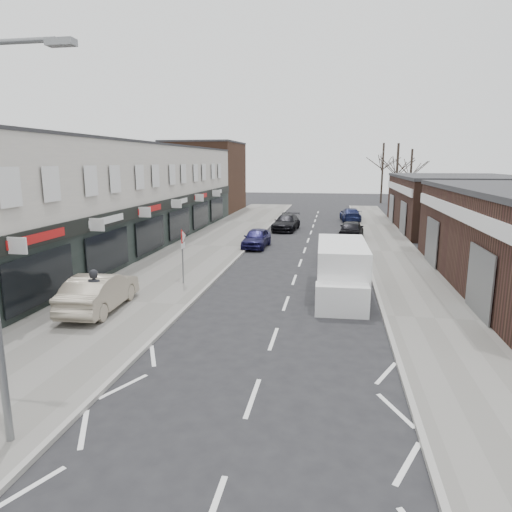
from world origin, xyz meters
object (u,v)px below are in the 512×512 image
at_px(parked_car_left_b, 286,223).
at_px(parked_car_right_b, 351,230).
at_px(parked_car_right_c, 350,215).
at_px(parked_car_left_a, 256,238).
at_px(sedan_on_pavement, 99,291).
at_px(white_van, 342,271).
at_px(pedestrian, 95,294).
at_px(parked_car_right_a, 338,249).
at_px(warning_sign, 183,241).

relative_size(parked_car_left_b, parked_car_right_b, 1.07).
height_order(parked_car_right_b, parked_car_right_c, parked_car_right_b).
bearing_deg(parked_car_left_a, sedan_on_pavement, -101.37).
distance_m(parked_car_left_b, parked_car_right_b, 6.71).
height_order(white_van, parked_car_left_b, white_van).
relative_size(parked_car_left_a, parked_car_right_c, 0.86).
relative_size(pedestrian, parked_car_right_c, 0.41).
bearing_deg(parked_car_left_a, parked_car_left_b, 84.61).
relative_size(sedan_on_pavement, parked_car_right_a, 0.93).
bearing_deg(parked_car_right_a, parked_car_right_c, -93.95).
distance_m(parked_car_right_b, parked_car_right_c, 11.35).
xyz_separation_m(parked_car_right_a, parked_car_right_b, (1.03, 8.20, -0.04)).
height_order(parked_car_left_b, parked_car_right_b, parked_car_right_b).
bearing_deg(sedan_on_pavement, parked_car_right_b, -121.79).
bearing_deg(parked_car_right_a, parked_car_left_b, -70.23).
height_order(sedan_on_pavement, parked_car_right_b, sedan_on_pavement).
bearing_deg(parked_car_left_a, warning_sign, -96.81).
bearing_deg(pedestrian, parked_car_right_b, -121.39).
xyz_separation_m(white_van, sedan_on_pavement, (-9.43, -4.08, -0.24)).
height_order(white_van, parked_car_right_a, white_van).
distance_m(sedan_on_pavement, parked_car_right_b, 21.97).
bearing_deg(pedestrian, parked_car_right_c, -113.15).
relative_size(parked_car_right_a, parked_car_right_b, 1.09).
distance_m(warning_sign, parked_car_right_a, 10.08).
relative_size(sedan_on_pavement, parked_car_left_a, 1.16).
height_order(parked_car_left_b, parked_car_right_a, parked_car_right_a).
height_order(warning_sign, parked_car_right_a, warning_sign).
distance_m(parked_car_left_b, parked_car_right_c, 9.34).
xyz_separation_m(warning_sign, parked_car_right_a, (7.36, 6.74, -1.40)).
xyz_separation_m(parked_car_right_a, parked_car_right_c, (1.30, 19.54, -0.14)).
distance_m(white_van, parked_car_left_b, 19.76).
bearing_deg(sedan_on_pavement, warning_sign, -117.73).
relative_size(white_van, sedan_on_pavement, 1.34).
bearing_deg(parked_car_right_a, parked_car_left_a, -33.82).
bearing_deg(sedan_on_pavement, parked_car_right_c, -112.74).
bearing_deg(parked_car_right_b, parked_car_left_a, 39.60).
distance_m(warning_sign, parked_car_right_c, 27.72).
bearing_deg(pedestrian, sedan_on_pavement, -74.87).
bearing_deg(white_van, warning_sign, 175.82).
relative_size(warning_sign, parked_car_left_b, 0.57).
bearing_deg(parked_car_left_b, parked_car_right_a, -65.15).
height_order(white_van, parked_car_left_a, white_van).
bearing_deg(parked_car_right_b, parked_car_left_b, -30.42).
bearing_deg(parked_car_right_a, sedan_on_pavement, 49.96).
xyz_separation_m(sedan_on_pavement, parked_car_right_a, (9.34, 11.17, -0.07)).
relative_size(pedestrian, parked_car_left_b, 0.40).
bearing_deg(warning_sign, parked_car_left_a, 80.47).
bearing_deg(white_van, parked_car_right_b, 85.00).
relative_size(parked_car_right_b, parked_car_right_c, 0.97).
bearing_deg(parked_car_left_b, parked_car_left_a, -93.17).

